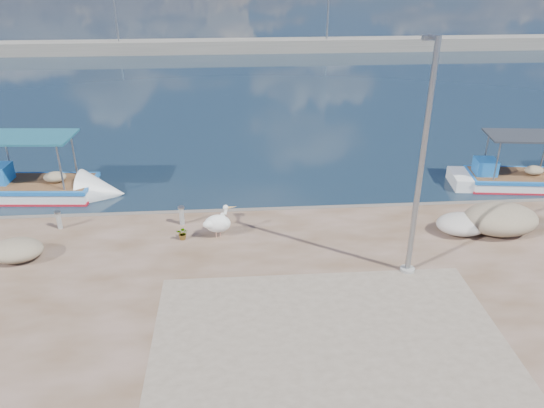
{
  "coord_description": "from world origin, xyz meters",
  "views": [
    {
      "loc": [
        -1.22,
        -12.94,
        9.59
      ],
      "look_at": [
        0.0,
        3.8,
        1.3
      ],
      "focal_mm": 35.0,
      "sensor_mm": 36.0,
      "label": 1
    }
  ],
  "objects_px": {
    "boat_right": "(514,181)",
    "lamp_post": "(420,172)",
    "boat_left": "(38,190)",
    "pelican": "(218,223)",
    "bollard_near": "(182,215)"
  },
  "relations": [
    {
      "from": "boat_left",
      "to": "boat_right",
      "type": "xyz_separation_m",
      "value": [
        20.49,
        -0.51,
        -0.03
      ]
    },
    {
      "from": "boat_right",
      "to": "lamp_post",
      "type": "distance_m",
      "value": 10.47
    },
    {
      "from": "pelican",
      "to": "lamp_post",
      "type": "bearing_deg",
      "value": -46.84
    },
    {
      "from": "boat_left",
      "to": "bollard_near",
      "type": "relative_size",
      "value": 9.26
    },
    {
      "from": "boat_left",
      "to": "pelican",
      "type": "xyz_separation_m",
      "value": [
        7.7,
        -4.95,
        0.8
      ]
    },
    {
      "from": "boat_right",
      "to": "pelican",
      "type": "relative_size",
      "value": 4.9
    },
    {
      "from": "boat_left",
      "to": "lamp_post",
      "type": "distance_m",
      "value": 15.86
    },
    {
      "from": "boat_left",
      "to": "pelican",
      "type": "relative_size",
      "value": 5.44
    },
    {
      "from": "boat_right",
      "to": "lamp_post",
      "type": "height_order",
      "value": "lamp_post"
    },
    {
      "from": "boat_right",
      "to": "bollard_near",
      "type": "bearing_deg",
      "value": -159.46
    },
    {
      "from": "boat_right",
      "to": "lamp_post",
      "type": "bearing_deg",
      "value": -128.15
    },
    {
      "from": "boat_left",
      "to": "boat_right",
      "type": "distance_m",
      "value": 20.5
    },
    {
      "from": "bollard_near",
      "to": "boat_right",
      "type": "bearing_deg",
      "value": 13.68
    },
    {
      "from": "pelican",
      "to": "bollard_near",
      "type": "relative_size",
      "value": 1.7
    },
    {
      "from": "pelican",
      "to": "bollard_near",
      "type": "distance_m",
      "value": 1.67
    }
  ]
}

